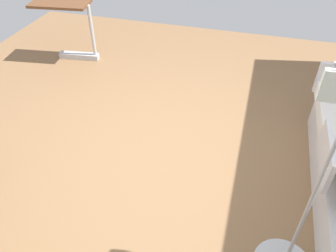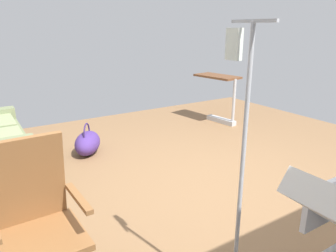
# 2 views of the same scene
# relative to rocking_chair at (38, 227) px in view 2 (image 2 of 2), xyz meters

# --- Properties ---
(ground_plane) EXTENTS (6.63, 6.63, 0.00)m
(ground_plane) POSITION_rel_rocking_chair_xyz_m (0.54, -1.87, -0.50)
(ground_plane) COLOR olive
(rocking_chair) EXTENTS (0.77, 0.52, 1.05)m
(rocking_chair) POSITION_rel_rocking_chair_xyz_m (0.00, 0.00, 0.00)
(rocking_chair) COLOR brown
(rocking_chair) RESTS_ON ground
(overbed_table) EXTENTS (0.87, 0.51, 0.84)m
(overbed_table) POSITION_rel_rocking_chair_xyz_m (2.39, -3.53, 0.03)
(overbed_table) COLOR #B2B5BA
(overbed_table) RESTS_ON ground
(duffel_bag) EXTENTS (0.64, 0.57, 0.43)m
(duffel_bag) POSITION_rel_rocking_chair_xyz_m (2.18, -1.01, -0.35)
(duffel_bag) COLOR #472D7A
(duffel_bag) RESTS_ON ground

